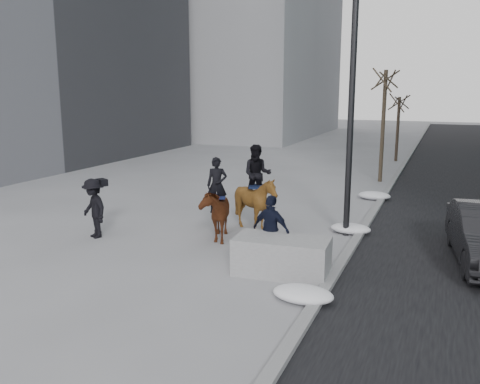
% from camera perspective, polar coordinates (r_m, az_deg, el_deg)
% --- Properties ---
extents(ground, '(120.00, 120.00, 0.00)m').
position_cam_1_polar(ground, '(13.37, -1.97, -7.27)').
color(ground, gray).
rests_on(ground, ground).
extents(curb, '(0.25, 90.00, 0.12)m').
position_cam_1_polar(curb, '(22.05, 16.10, 0.00)').
color(curb, gray).
rests_on(curb, ground).
extents(planter, '(2.27, 1.23, 0.88)m').
position_cam_1_polar(planter, '(12.08, 4.71, -7.19)').
color(planter, '#979699').
rests_on(planter, ground).
extents(tree_near, '(1.20, 1.20, 5.70)m').
position_cam_1_polar(tree_near, '(24.46, 15.79, 7.72)').
color(tree_near, '#3A2B22').
rests_on(tree_near, ground).
extents(tree_far, '(1.20, 1.20, 4.23)m').
position_cam_1_polar(tree_far, '(31.84, 17.31, 7.12)').
color(tree_far, '#3A2D22').
rests_on(tree_far, ground).
extents(mounted_left, '(1.47, 2.02, 2.37)m').
position_cam_1_polar(mounted_left, '(14.76, -2.79, -1.89)').
color(mounted_left, '#4B250F').
rests_on(mounted_left, ground).
extents(mounted_right, '(1.79, 1.91, 2.65)m').
position_cam_1_polar(mounted_right, '(15.51, 1.78, -0.54)').
color(mounted_right, '#4E2E0F').
rests_on(mounted_right, ground).
extents(feeder, '(1.10, 0.97, 1.75)m').
position_cam_1_polar(feeder, '(12.59, 3.53, -4.31)').
color(feeder, black).
rests_on(feeder, ground).
extents(camera_crew, '(1.31, 1.10, 1.75)m').
position_cam_1_polar(camera_crew, '(15.42, -16.09, -1.74)').
color(camera_crew, black).
rests_on(camera_crew, ground).
extents(lamppost, '(0.25, 2.35, 9.09)m').
position_cam_1_polar(lamppost, '(15.19, 12.73, 13.86)').
color(lamppost, black).
rests_on(lamppost, ground).
extents(snow_piles, '(1.28, 11.36, 0.32)m').
position_cam_1_polar(snow_piles, '(15.51, 12.16, -4.24)').
color(snow_piles, silver).
rests_on(snow_piles, ground).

